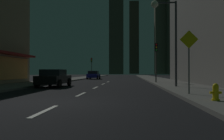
# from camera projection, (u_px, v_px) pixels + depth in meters

# --- Properties ---
(ground_plane) EXTENTS (78.00, 136.00, 0.10)m
(ground_plane) POSITION_uv_depth(u_px,v_px,m) (115.00, 79.00, 40.74)
(ground_plane) COLOR black
(sidewalk_right) EXTENTS (4.00, 76.00, 0.15)m
(sidewalk_right) POSITION_uv_depth(u_px,v_px,m) (153.00, 78.00, 40.20)
(sidewalk_right) COLOR #605E59
(sidewalk_right) RESTS_ON ground
(sidewalk_left) EXTENTS (4.00, 76.00, 0.15)m
(sidewalk_left) POSITION_uv_depth(u_px,v_px,m) (78.00, 78.00, 41.29)
(sidewalk_left) COLOR #605E59
(sidewalk_left) RESTS_ON ground
(lane_marking_center) EXTENTS (0.16, 23.00, 0.01)m
(lane_marking_center) POSITION_uv_depth(u_px,v_px,m) (96.00, 88.00, 17.22)
(lane_marking_center) COLOR silver
(lane_marking_center) RESTS_ON ground
(skyscraper_distant_tall) EXTENTS (8.47, 6.88, 66.46)m
(skyscraper_distant_tall) POSITION_uv_depth(u_px,v_px,m) (116.00, 20.00, 133.73)
(skyscraper_distant_tall) COLOR #444033
(skyscraper_distant_tall) RESTS_ON ground
(skyscraper_distant_mid) EXTENTS (7.04, 6.59, 53.40)m
(skyscraper_distant_mid) POSITION_uv_depth(u_px,v_px,m) (134.00, 38.00, 162.45)
(skyscraper_distant_mid) COLOR #343127
(skyscraper_distant_mid) RESTS_ON ground
(skyscraper_distant_short) EXTENTS (7.96, 6.65, 56.08)m
(skyscraper_distant_short) POSITION_uv_depth(u_px,v_px,m) (161.00, 29.00, 135.20)
(skyscraper_distant_short) COLOR #5D5845
(skyscraper_distant_short) RESTS_ON ground
(skyscraper_distant_slender) EXTENTS (8.43, 7.24, 62.02)m
(skyscraper_distant_slender) POSITION_uv_depth(u_px,v_px,m) (174.00, 21.00, 128.15)
(skyscraper_distant_slender) COLOR #423F32
(skyscraper_distant_slender) RESTS_ON ground
(car_parked_near) EXTENTS (1.98, 4.24, 1.45)m
(car_parked_near) POSITION_uv_depth(u_px,v_px,m) (54.00, 78.00, 18.22)
(car_parked_near) COLOR black
(car_parked_near) RESTS_ON ground
(car_parked_far) EXTENTS (1.98, 4.24, 1.45)m
(car_parked_far) POSITION_uv_depth(u_px,v_px,m) (94.00, 75.00, 38.45)
(car_parked_far) COLOR navy
(car_parked_far) RESTS_ON ground
(fire_hydrant_yellow_near) EXTENTS (0.42, 0.30, 0.65)m
(fire_hydrant_yellow_near) POSITION_uv_depth(u_px,v_px,m) (216.00, 93.00, 8.26)
(fire_hydrant_yellow_near) COLOR yellow
(fire_hydrant_yellow_near) RESTS_ON sidewalk_right
(fire_hydrant_far_left) EXTENTS (0.42, 0.30, 0.65)m
(fire_hydrant_far_left) POSITION_uv_depth(u_px,v_px,m) (57.00, 79.00, 25.88)
(fire_hydrant_far_left) COLOR #B2B2B2
(fire_hydrant_far_left) RESTS_ON sidewalk_left
(traffic_light_near_right) EXTENTS (0.32, 0.48, 4.20)m
(traffic_light_near_right) POSITION_uv_depth(u_px,v_px,m) (156.00, 54.00, 23.24)
(traffic_light_near_right) COLOR #2D2D2D
(traffic_light_near_right) RESTS_ON sidewalk_right
(traffic_light_far_left) EXTENTS (0.32, 0.48, 4.20)m
(traffic_light_far_left) POSITION_uv_depth(u_px,v_px,m) (92.00, 63.00, 47.43)
(traffic_light_far_left) COLOR #2D2D2D
(traffic_light_far_left) RESTS_ON sidewalk_left
(street_lamp_right) EXTENTS (1.96, 0.56, 6.58)m
(street_lamp_right) POSITION_uv_depth(u_px,v_px,m) (165.00, 22.00, 16.72)
(street_lamp_right) COLOR #38383D
(street_lamp_right) RESTS_ON sidewalk_right
(pedestrian_crossing_sign) EXTENTS (0.91, 0.08, 3.15)m
(pedestrian_crossing_sign) POSITION_uv_depth(u_px,v_px,m) (189.00, 56.00, 10.84)
(pedestrian_crossing_sign) COLOR slate
(pedestrian_crossing_sign) RESTS_ON sidewalk_right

